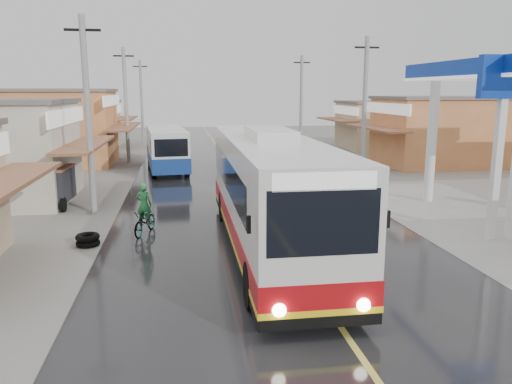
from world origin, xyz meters
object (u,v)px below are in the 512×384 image
(second_bus, at_px, (166,148))
(tyre_stack, at_px, (88,240))
(coach_bus, at_px, (269,193))
(tricycle_near, at_px, (53,184))
(cyclist, at_px, (145,217))

(second_bus, xyz_separation_m, tyre_stack, (-2.24, -15.75, -1.26))
(coach_bus, distance_m, tricycle_near, 11.10)
(cyclist, bearing_deg, tricycle_near, 149.72)
(cyclist, distance_m, tyre_stack, 2.15)
(second_bus, bearing_deg, tyre_stack, -103.50)
(coach_bus, height_order, second_bus, coach_bus)
(tricycle_near, bearing_deg, cyclist, -46.17)
(second_bus, distance_m, cyclist, 14.70)
(coach_bus, relative_size, tyre_stack, 15.89)
(second_bus, bearing_deg, tricycle_near, -121.11)
(tricycle_near, bearing_deg, coach_bus, -38.16)
(tricycle_near, bearing_deg, second_bus, 67.32)
(tyre_stack, bearing_deg, second_bus, 81.91)
(cyclist, relative_size, tyre_stack, 2.41)
(coach_bus, relative_size, cyclist, 6.59)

